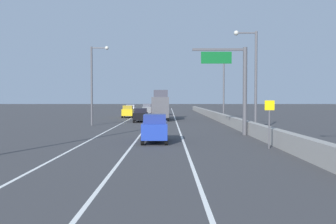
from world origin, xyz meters
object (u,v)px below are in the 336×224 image
overhead_sign_gantry (235,80)px  car_black_1 (139,115)px  speed_advisory_sign (268,120)px  lamp_post_left_mid (92,80)px  lamp_post_right_second (251,74)px  car_white_0 (129,110)px  car_blue_3 (154,128)px  car_yellow_4 (127,112)px  lamp_post_right_third (220,83)px  box_truck (159,106)px  car_red_2 (161,110)px  car_gray_5 (145,109)px

overhead_sign_gantry → car_black_1: (-9.51, 18.26, -3.80)m
speed_advisory_sign → lamp_post_left_mid: (-14.92, 20.61, 3.60)m
lamp_post_right_second → speed_advisory_sign: bearing=-97.4°
lamp_post_left_mid → car_white_0: (1.52, 27.71, -4.38)m
car_blue_3 → lamp_post_left_mid: bearing=114.4°
car_blue_3 → car_yellow_4: car_yellow_4 is taller
lamp_post_right_third → car_blue_3: (-8.59, -26.56, -4.36)m
lamp_post_right_second → box_truck: (-8.75, 21.21, -3.32)m
car_yellow_4 → box_truck: size_ratio=0.49×
lamp_post_right_second → car_white_0: size_ratio=2.15×
box_truck → car_yellow_4: bearing=128.6°
car_black_1 → lamp_post_right_third: bearing=15.1°
box_truck → car_white_0: bearing=110.3°
speed_advisory_sign → lamp_post_right_third: 30.42m
speed_advisory_sign → car_red_2: 49.61m
speed_advisory_sign → box_truck: 32.77m
car_red_2 → car_blue_3: bearing=-89.8°
car_yellow_4 → lamp_post_left_mid: bearing=-96.3°
speed_advisory_sign → car_white_0: size_ratio=0.70×
car_red_2 → car_gray_5: 3.67m
car_black_1 → car_blue_3: bearing=-83.3°
overhead_sign_gantry → lamp_post_right_second: 2.69m
lamp_post_right_third → car_black_1: 12.55m
car_white_0 → car_gray_5: bearing=43.0°
lamp_post_right_second → box_truck: size_ratio=1.12×
car_black_1 → car_red_2: car_red_2 is taller
speed_advisory_sign → car_red_2: size_ratio=0.63×
lamp_post_left_mid → speed_advisory_sign: bearing=-54.1°
lamp_post_right_third → lamp_post_left_mid: same height
speed_advisory_sign → car_gray_5: 52.14m
car_white_0 → car_black_1: size_ratio=0.94×
lamp_post_right_second → car_black_1: 20.42m
car_yellow_4 → car_gray_5: bearing=78.6°
car_blue_3 → car_gray_5: bearing=93.9°
car_white_0 → car_red_2: car_red_2 is taller
lamp_post_right_third → car_red_2: bearing=115.0°
car_gray_5 → box_truck: size_ratio=0.49×
box_truck → car_black_1: bearing=-118.2°
car_white_0 → speed_advisory_sign: bearing=-74.5°
overhead_sign_gantry → car_blue_3: (-6.76, -5.24, -3.73)m
car_red_2 → box_truck: bearing=-89.9°
car_white_0 → box_truck: size_ratio=0.52×
lamp_post_left_mid → car_gray_5: 31.09m
car_white_0 → car_black_1: bearing=-80.7°
lamp_post_left_mid → car_blue_3: 19.17m
lamp_post_right_third → car_gray_5: lamp_post_right_third is taller
lamp_post_left_mid → car_black_1: (4.98, 6.51, -4.43)m
lamp_post_right_third → box_truck: (-8.75, 1.76, -3.32)m
car_black_1 → car_yellow_4: bearing=104.1°
speed_advisory_sign → car_red_2: (-7.40, 49.05, -0.77)m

